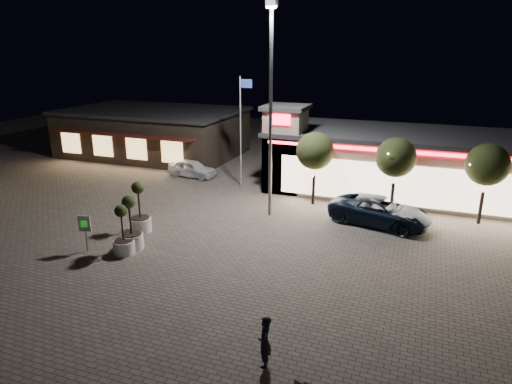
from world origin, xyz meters
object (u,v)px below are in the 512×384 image
at_px(planter_left, 140,216).
at_px(planter_mid, 131,232).
at_px(pedestrian, 265,342).
at_px(pickup_truck, 380,211).
at_px(white_sedan, 192,168).
at_px(valet_sign, 85,227).

relative_size(planter_left, planter_mid, 1.03).
xyz_separation_m(pedestrian, planter_left, (-10.36, 8.18, 0.01)).
bearing_deg(pickup_truck, planter_mid, 136.91).
xyz_separation_m(pedestrian, planter_mid, (-9.47, 6.11, -0.01)).
relative_size(pickup_truck, planter_mid, 2.02).
distance_m(pickup_truck, planter_mid, 14.03).
bearing_deg(pickup_truck, white_sedan, 83.28).
distance_m(pickup_truck, valet_sign, 16.27).
height_order(white_sedan, planter_left, planter_left).
relative_size(pickup_truck, planter_left, 1.97).
bearing_deg(white_sedan, planter_mid, -159.45).
distance_m(pedestrian, planter_mid, 11.27).
relative_size(white_sedan, planter_left, 1.35).
bearing_deg(pedestrian, planter_left, -139.33).
relative_size(pedestrian, planter_left, 0.61).
bearing_deg(planter_left, pedestrian, -38.29).
distance_m(white_sedan, planter_left, 11.44).
distance_m(pedestrian, valet_sign, 12.43).
height_order(white_sedan, pedestrian, pedestrian).
bearing_deg(valet_sign, planter_mid, 30.79).
height_order(planter_left, valet_sign, planter_left).
xyz_separation_m(pedestrian, valet_sign, (-11.39, 4.97, 0.46)).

